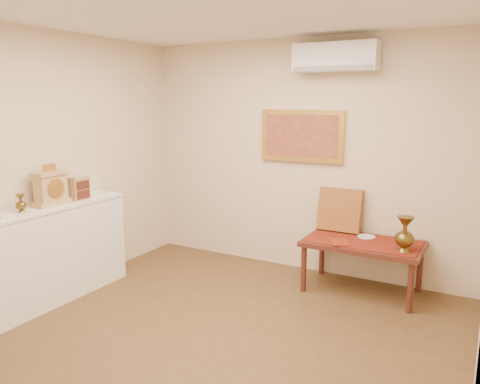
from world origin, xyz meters
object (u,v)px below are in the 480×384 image
Objects in this scene: wooden_chest at (78,188)px; low_table at (363,248)px; display_ledge at (39,258)px; mantel_clock at (51,188)px; brass_urn_tall at (405,230)px.

low_table is at bearing 26.99° from wooden_chest.
mantel_clock is at bearing 91.91° from display_ledge.
low_table is (2.67, 1.88, -0.01)m from display_ledge.
low_table is (2.66, 1.35, -0.62)m from wooden_chest.
display_ledge is at bearing -144.90° from low_table.
wooden_chest is at bearing 86.08° from mantel_clock.
display_ledge reaches higher than low_table.
brass_urn_tall is 3.49m from mantel_clock.
display_ledge is 1.68× the size of low_table.
mantel_clock is at bearing -153.82° from brass_urn_tall.
display_ledge is 0.81m from wooden_chest.
display_ledge is at bearing -91.62° from wooden_chest.
display_ledge is 3.27m from low_table.
display_ledge is at bearing -150.78° from brass_urn_tall.
wooden_chest is at bearing -153.01° from low_table.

